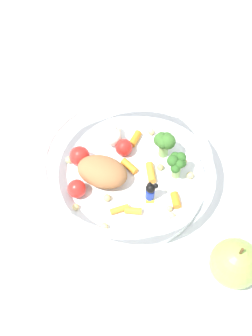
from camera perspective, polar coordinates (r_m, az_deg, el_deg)
ground_plane at (r=0.68m, az=1.10°, el=-1.54°), size 2.40×2.40×0.00m
food_container at (r=0.65m, az=-0.25°, el=0.21°), size 0.25×0.25×0.06m
loose_apple at (r=0.59m, az=14.12°, el=-12.05°), size 0.07×0.07×0.08m
folded_napkin at (r=0.82m, az=-3.43°, el=12.08°), size 0.13×0.14×0.01m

